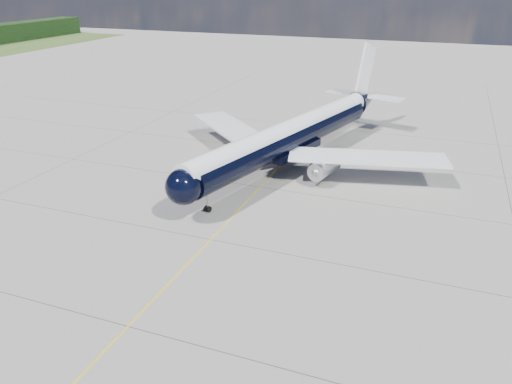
% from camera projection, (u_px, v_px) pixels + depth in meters
% --- Properties ---
extents(ground, '(320.00, 320.00, 0.00)m').
position_uv_depth(ground, '(273.00, 174.00, 69.20)').
color(ground, '#99968E').
rests_on(ground, ground).
extents(taxiway_centerline, '(0.16, 160.00, 0.01)m').
position_uv_depth(taxiway_centerline, '(261.00, 187.00, 64.92)').
color(taxiway_centerline, yellow).
rests_on(taxiway_centerline, ground).
extents(main_airliner, '(41.41, 51.27, 15.05)m').
position_uv_depth(main_airliner, '(294.00, 134.00, 70.45)').
color(main_airliner, black).
rests_on(main_airliner, ground).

